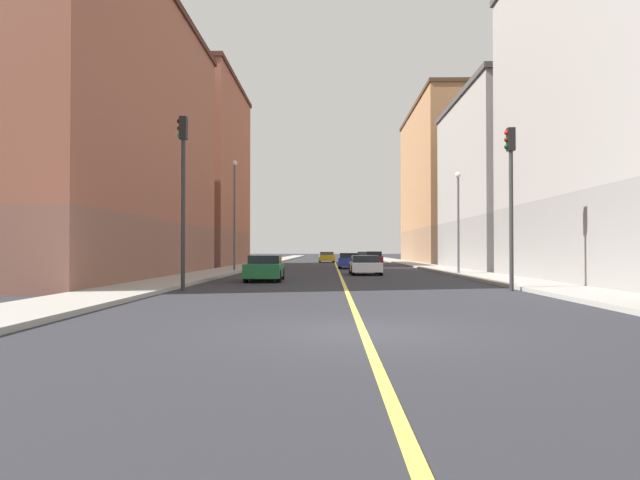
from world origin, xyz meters
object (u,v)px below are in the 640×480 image
at_px(building_right_corner, 67,133).
at_px(car_blue, 349,261).
at_px(building_left_mid, 530,182).
at_px(car_yellow, 327,257).
at_px(car_silver, 364,257).
at_px(traffic_light_right_near, 183,179).
at_px(car_maroon, 374,259).
at_px(street_lamp_right_near, 235,204).
at_px(car_green, 265,268).
at_px(traffic_light_left_near, 511,186).
at_px(street_lamp_left_near, 458,211).
at_px(car_white, 365,265).
at_px(building_left_far, 461,185).
at_px(building_right_midblock, 178,174).

bearing_deg(building_right_corner, car_blue, 45.30).
relative_size(building_left_mid, car_yellow, 4.05).
height_order(building_right_corner, car_silver, building_right_corner).
distance_m(traffic_light_right_near, car_maroon, 38.33).
relative_size(traffic_light_right_near, street_lamp_right_near, 0.88).
distance_m(car_silver, car_maroon, 13.37).
bearing_deg(traffic_light_right_near, car_green, 70.42).
height_order(traffic_light_left_near, car_silver, traffic_light_left_near).
xyz_separation_m(street_lamp_left_near, car_white, (-5.80, 0.64, -3.44)).
distance_m(building_left_far, car_blue, 28.02).
height_order(building_left_mid, building_right_corner, building_right_corner).
height_order(building_right_corner, traffic_light_right_near, building_right_corner).
height_order(car_yellow, car_green, car_green).
height_order(traffic_light_right_near, street_lamp_left_near, traffic_light_right_near).
relative_size(traffic_light_right_near, car_yellow, 1.59).
bearing_deg(car_silver, street_lamp_right_near, -109.13).
relative_size(building_left_mid, street_lamp_right_near, 2.23).
bearing_deg(building_right_midblock, street_lamp_left_near, -40.86).
bearing_deg(building_right_midblock, car_green, -66.55).
bearing_deg(building_right_corner, building_right_midblock, 90.00).
relative_size(car_yellow, car_white, 1.07).
height_order(building_left_mid, car_silver, building_left_mid).
xyz_separation_m(traffic_light_right_near, street_lamp_left_near, (13.85, 13.68, -0.32)).
bearing_deg(car_yellow, traffic_light_right_near, -96.28).
bearing_deg(car_blue, car_white, -87.04).
relative_size(building_left_mid, street_lamp_left_near, 2.74).
distance_m(building_right_corner, car_yellow, 42.62).
height_order(street_lamp_right_near, car_maroon, street_lamp_right_near).
bearing_deg(building_left_mid, building_right_corner, -155.26).
height_order(car_green, car_white, car_green).
bearing_deg(building_right_midblock, building_left_mid, -17.09).
relative_size(building_left_far, building_right_midblock, 1.39).
bearing_deg(car_green, traffic_light_left_near, -33.69).
distance_m(building_left_far, car_white, 38.06).
bearing_deg(car_white, building_left_mid, 34.80).
bearing_deg(street_lamp_right_near, building_left_far, 52.98).
height_order(traffic_light_left_near, street_lamp_right_near, street_lamp_right_near).
height_order(car_maroon, car_white, car_maroon).
bearing_deg(car_maroon, street_lamp_right_near, -121.40).
distance_m(building_right_midblock, car_yellow, 22.83).
xyz_separation_m(street_lamp_right_near, car_maroon, (11.32, 18.54, -4.15)).
bearing_deg(traffic_light_left_near, building_left_far, 79.39).
relative_size(street_lamp_left_near, car_silver, 1.58).
bearing_deg(car_silver, building_left_far, -7.19).
bearing_deg(traffic_light_left_near, traffic_light_right_near, 180.00).
relative_size(building_left_far, car_yellow, 5.83).
bearing_deg(building_left_mid, building_right_midblock, 162.91).
distance_m(building_left_far, building_right_corner, 49.78).
distance_m(street_lamp_left_near, car_silver, 36.76).
bearing_deg(street_lamp_left_near, traffic_light_left_near, -94.25).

